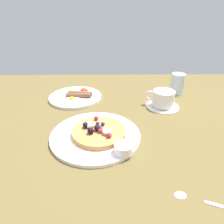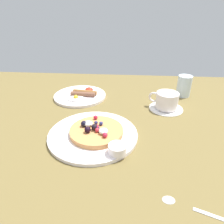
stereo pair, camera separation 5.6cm
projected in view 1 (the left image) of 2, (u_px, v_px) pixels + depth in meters
ground_plane at (97, 128)px, 72.00cm from camera, size 192.38×111.66×3.00cm
pancake_plate at (96, 135)px, 64.35cm from camera, size 28.67×28.67×1.11cm
pancake_with_berries at (99, 131)px, 63.58cm from camera, size 17.07×17.07×3.54cm
syrup_ramekin at (123, 149)px, 55.53cm from camera, size 5.08×5.08×2.62cm
breakfast_plate at (75, 97)px, 90.38cm from camera, size 23.32×23.32×1.13cm
fried_breakfast at (78, 95)px, 89.13cm from camera, size 12.14×13.41×2.22cm
coffee_saucer at (162, 106)px, 83.15cm from camera, size 13.48×13.48×0.65cm
coffee_cup at (163, 98)px, 81.47cm from camera, size 11.53×8.74×6.32cm
teaspoon at (199, 200)px, 43.69cm from camera, size 15.70×6.76×0.60cm
water_glass at (177, 84)px, 93.46cm from camera, size 6.25×6.25×9.48cm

